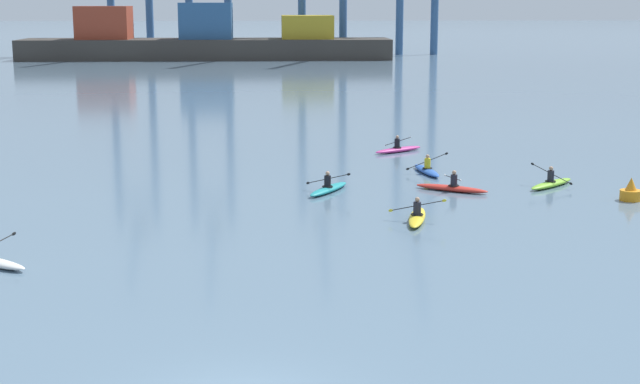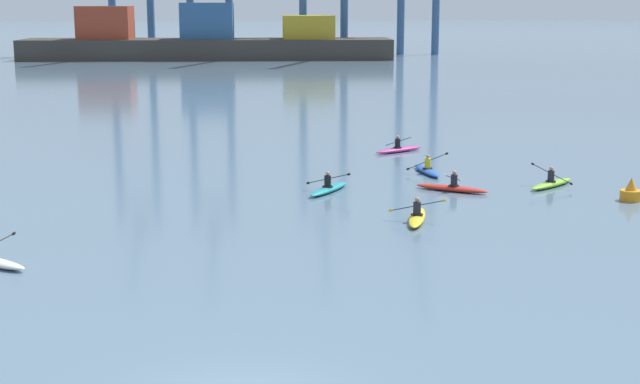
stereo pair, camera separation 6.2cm
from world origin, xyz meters
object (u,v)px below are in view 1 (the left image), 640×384
object	(u,v)px
container_barge	(204,41)
channel_buoy	(631,192)
kayak_lime	(551,183)
kayak_teal	(328,188)
kayak_magenta	(398,149)
kayak_blue	(427,170)
kayak_red	(452,187)
kayak_yellow	(417,216)

from	to	relation	value
container_barge	channel_buoy	distance (m)	103.58
kayak_lime	kayak_teal	bearing A→B (deg)	-176.00
kayak_magenta	kayak_blue	size ratio (longest dim) A/B	0.90
channel_buoy	kayak_lime	xyz separation A→B (m)	(-2.48, 3.15, -0.19)
channel_buoy	kayak_red	distance (m)	7.61
channel_buoy	kayak_lime	world-z (taller)	kayak_lime
kayak_red	channel_buoy	bearing A→B (deg)	-17.91
kayak_blue	kayak_lime	bearing A→B (deg)	-35.37
container_barge	kayak_yellow	distance (m)	104.88
kayak_lime	kayak_red	bearing A→B (deg)	-170.28
kayak_magenta	kayak_yellow	distance (m)	16.81
kayak_red	kayak_yellow	xyz separation A→B (m)	(-2.42, -5.61, 0.00)
channel_buoy	kayak_lime	distance (m)	4.02
kayak_teal	kayak_magenta	bearing A→B (deg)	67.39
kayak_red	kayak_blue	size ratio (longest dim) A/B	0.93
container_barge	kayak_lime	world-z (taller)	container_barge
container_barge	kayak_teal	world-z (taller)	container_barge
kayak_blue	kayak_lime	xyz separation A→B (m)	(5.16, -3.66, 0.00)
kayak_magenta	container_barge	bearing A→B (deg)	101.16
kayak_magenta	kayak_yellow	world-z (taller)	kayak_magenta
kayak_blue	kayak_teal	bearing A→B (deg)	-139.50
channel_buoy	kayak_magenta	bearing A→B (deg)	121.23
kayak_teal	kayak_magenta	distance (m)	11.96
kayak_teal	kayak_red	size ratio (longest dim) A/B	1.01
channel_buoy	kayak_blue	bearing A→B (deg)	138.26
container_barge	kayak_yellow	xyz separation A→B (m)	(15.66, -103.68, -2.45)
kayak_red	kayak_lime	xyz separation A→B (m)	(4.76, 0.81, 0.00)
kayak_magenta	kayak_lime	size ratio (longest dim) A/B	1.09
container_barge	channel_buoy	world-z (taller)	container_barge
channel_buoy	kayak_yellow	distance (m)	10.20
channel_buoy	kayak_yellow	xyz separation A→B (m)	(-9.66, -3.27, -0.19)
kayak_teal	container_barge	bearing A→B (deg)	97.30
kayak_blue	kayak_lime	distance (m)	6.33
kayak_magenta	kayak_yellow	size ratio (longest dim) A/B	0.90
channel_buoy	kayak_magenta	world-z (taller)	kayak_magenta
container_barge	kayak_magenta	size ratio (longest dim) A/B	17.22
kayak_teal	kayak_blue	distance (m)	6.74
kayak_lime	kayak_magenta	bearing A→B (deg)	118.87
container_barge	kayak_yellow	bearing A→B (deg)	-81.41
kayak_magenta	kayak_blue	distance (m)	6.68
channel_buoy	kayak_red	size ratio (longest dim) A/B	0.31
kayak_red	kayak_yellow	distance (m)	6.11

